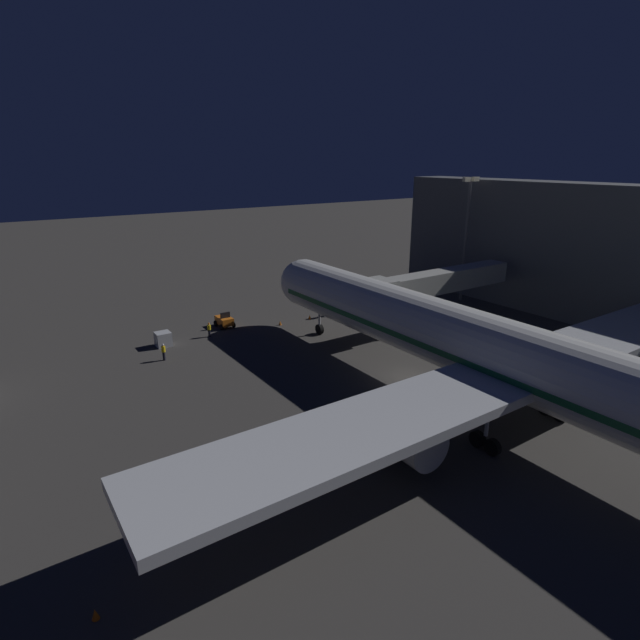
% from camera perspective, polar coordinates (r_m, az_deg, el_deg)
% --- Properties ---
extents(ground_plane, '(320.00, 320.00, 0.00)m').
position_cam_1_polar(ground_plane, '(48.55, 9.99, -6.48)').
color(ground_plane, '#383533').
extents(airliner_at_gate, '(57.05, 67.78, 18.76)m').
position_cam_1_polar(airliner_at_gate, '(39.44, 22.85, -4.98)').
color(airliner_at_gate, silver).
rests_on(airliner_at_gate, ground_plane).
extents(jet_bridge, '(22.63, 3.40, 7.11)m').
position_cam_1_polar(jet_bridge, '(61.25, 12.34, 4.08)').
color(jet_bridge, '#9E9E99').
rests_on(jet_bridge, ground_plane).
extents(apron_floodlight_mast, '(2.90, 0.50, 17.38)m').
position_cam_1_polar(apron_floodlight_mast, '(74.37, 16.33, 9.76)').
color(apron_floodlight_mast, '#59595E').
rests_on(apron_floodlight_mast, ground_plane).
extents(baggage_tug_spare, '(1.86, 2.52, 1.95)m').
position_cam_1_polar(baggage_tug_spare, '(62.65, -10.84, -0.08)').
color(baggage_tug_spare, orange).
rests_on(baggage_tug_spare, ground_plane).
extents(baggage_container_near_belt, '(1.61, 1.54, 1.59)m').
position_cam_1_polar(baggage_container_near_belt, '(57.97, -17.43, -2.09)').
color(baggage_container_near_belt, '#B7BABF').
rests_on(baggage_container_near_belt, ground_plane).
extents(ground_crew_by_belt_loader, '(0.40, 0.40, 1.73)m').
position_cam_1_polar(ground_crew_by_belt_loader, '(59.48, -12.52, -1.01)').
color(ground_crew_by_belt_loader, black).
rests_on(ground_crew_by_belt_loader, ground_plane).
extents(ground_crew_marshaller_fwd, '(0.40, 0.40, 1.81)m').
position_cam_1_polar(ground_crew_marshaller_fwd, '(53.85, -17.40, -3.40)').
color(ground_crew_marshaller_fwd, black).
rests_on(ground_crew_marshaller_fwd, ground_plane).
extents(traffic_cone_nose_port, '(0.36, 0.36, 0.55)m').
position_cam_1_polar(traffic_cone_nose_port, '(64.69, -1.18, 0.35)').
color(traffic_cone_nose_port, orange).
rests_on(traffic_cone_nose_port, ground_plane).
extents(traffic_cone_nose_starboard, '(0.36, 0.36, 0.55)m').
position_cam_1_polar(traffic_cone_nose_starboard, '(62.51, -4.56, -0.34)').
color(traffic_cone_nose_starboard, orange).
rests_on(traffic_cone_nose_starboard, ground_plane).
extents(traffic_cone_wingtip_svc_side, '(0.36, 0.36, 0.55)m').
position_cam_1_polar(traffic_cone_wingtip_svc_side, '(28.13, -24.24, -28.23)').
color(traffic_cone_wingtip_svc_side, orange).
rests_on(traffic_cone_wingtip_svc_side, ground_plane).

